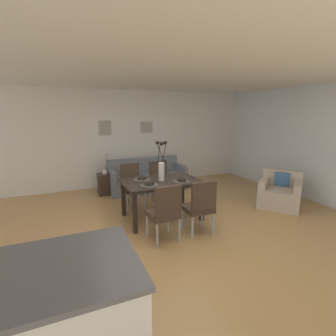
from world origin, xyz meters
TOP-DOWN VIEW (x-y plane):
  - ground_plane at (0.00, 0.00)m, footprint 9.00×9.00m
  - back_wall_panel at (0.00, 3.25)m, footprint 9.00×0.10m
  - side_window_wall at (3.65, 0.40)m, footprint 0.10×6.30m
  - ceiling_panel at (0.00, 0.40)m, footprint 9.00×7.20m
  - dining_table at (0.07, 0.63)m, footprint 1.40×0.93m
  - dining_chair_near_left at (-0.21, -0.21)m, footprint 0.47×0.47m
  - dining_chair_near_right at (-0.27, 1.49)m, footprint 0.47×0.47m
  - dining_chair_far_left at (0.40, -0.22)m, footprint 0.46×0.46m
  - dining_chair_far_right at (0.40, 1.52)m, footprint 0.47×0.47m
  - centerpiece_vase at (0.07, 0.64)m, footprint 0.21×0.23m
  - placemat_near_left at (-0.25, 0.42)m, footprint 0.32×0.32m
  - bowl_near_left at (-0.25, 0.42)m, footprint 0.17×0.17m
  - placemat_near_right at (-0.25, 0.84)m, footprint 0.32×0.32m
  - bowl_near_right at (-0.25, 0.84)m, footprint 0.17×0.17m
  - placemat_far_left at (0.38, 0.42)m, footprint 0.32×0.32m
  - bowl_far_left at (0.38, 0.42)m, footprint 0.17×0.17m
  - sofa at (0.41, 2.53)m, footprint 1.97×0.84m
  - side_table at (-0.67, 2.55)m, footprint 0.36×0.36m
  - table_lamp at (-0.67, 2.55)m, footprint 0.22×0.22m
  - armchair at (2.66, 0.22)m, footprint 1.12×1.12m
  - kitchen_island at (-1.74, -1.81)m, footprint 1.21×0.91m
  - framed_picture_left at (-0.50, 3.18)m, footprint 0.33×0.03m
  - framed_picture_center at (0.64, 3.18)m, footprint 0.35×0.03m

SIDE VIEW (x-z plane):
  - ground_plane at x=0.00m, z-range 0.00..0.00m
  - side_table at x=-0.67m, z-range 0.00..0.52m
  - sofa at x=0.41m, z-range -0.12..0.68m
  - armchair at x=2.66m, z-range -0.09..0.66m
  - kitchen_island at x=-1.74m, z-range 0.00..0.92m
  - dining_chair_near_left at x=-0.21m, z-range 0.05..0.97m
  - dining_chair_near_right at x=-0.27m, z-range 0.05..0.97m
  - dining_chair_far_left at x=0.40m, z-range 0.05..0.97m
  - dining_chair_far_right at x=0.40m, z-range 0.05..0.97m
  - dining_table at x=0.07m, z-range 0.28..1.02m
  - placemat_near_left at x=-0.25m, z-range 0.74..0.75m
  - placemat_near_right at x=-0.25m, z-range 0.74..0.75m
  - placemat_far_left at x=0.38m, z-range 0.74..0.75m
  - bowl_near_left at x=-0.25m, z-range 0.75..0.81m
  - bowl_near_right at x=-0.25m, z-range 0.75..0.81m
  - bowl_far_left at x=0.38m, z-range 0.75..0.81m
  - table_lamp at x=-0.67m, z-range 0.64..1.15m
  - centerpiece_vase at x=0.07m, z-range 0.66..1.39m
  - back_wall_panel at x=0.00m, z-range 0.00..2.60m
  - side_window_wall at x=3.65m, z-range 0.00..2.60m
  - framed_picture_left at x=-0.50m, z-range 1.41..1.81m
  - framed_picture_center at x=0.64m, z-range 1.45..1.76m
  - ceiling_panel at x=0.00m, z-range 2.60..2.68m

